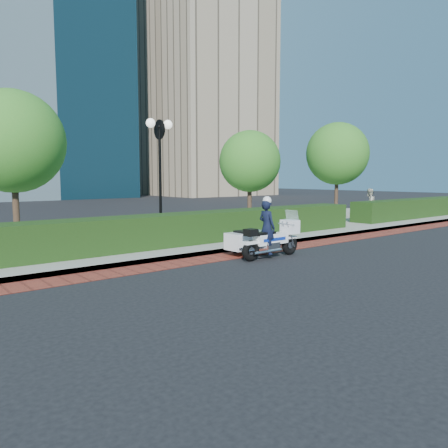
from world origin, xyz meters
TOP-DOWN VIEW (x-y plane):
  - ground at (0.00, 0.00)m, footprint 120.00×120.00m
  - brick_strip at (0.00, 1.50)m, footprint 60.00×1.00m
  - sidewalk at (0.00, 6.00)m, footprint 60.00×8.00m
  - hedge_main at (0.00, 3.60)m, footprint 18.00×1.20m
  - hedge_far at (16.00, 3.60)m, footprint 10.00×1.20m
  - lamppost at (1.00, 5.20)m, footprint 1.02×0.70m
  - tree_b at (-3.50, 6.50)m, footprint 3.20×3.20m
  - tree_c at (6.50, 6.50)m, footprint 2.80×2.80m
  - tree_d at (13.00, 6.50)m, footprint 3.40×3.40m
  - tower_right at (28.00, 38.00)m, footprint 14.00×12.00m
  - police_motorcycle at (1.77, 0.82)m, footprint 2.22×1.56m
  - pedestrian at (13.46, 4.72)m, footprint 0.78×0.61m

SIDE VIEW (x-z plane):
  - ground at x=0.00m, z-range 0.00..0.00m
  - brick_strip at x=0.00m, z-range 0.00..0.01m
  - sidewalk at x=0.00m, z-range 0.00..0.15m
  - police_motorcycle at x=1.77m, z-range -0.28..1.52m
  - hedge_main at x=0.00m, z-range 0.15..1.15m
  - hedge_far at x=16.00m, z-range 0.15..1.15m
  - pedestrian at x=13.46m, z-range 0.15..1.74m
  - lamppost at x=1.00m, z-range 0.85..5.06m
  - tree_c at x=6.50m, z-range 0.90..5.20m
  - tree_b at x=-3.50m, z-range 0.99..5.88m
  - tree_d at x=13.00m, z-range 1.03..6.19m
  - tower_right at x=28.00m, z-range 0.00..28.00m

